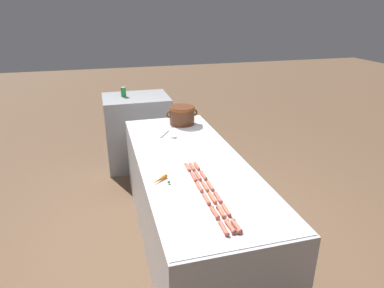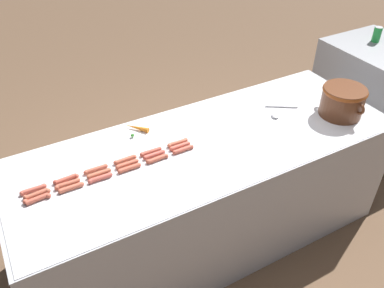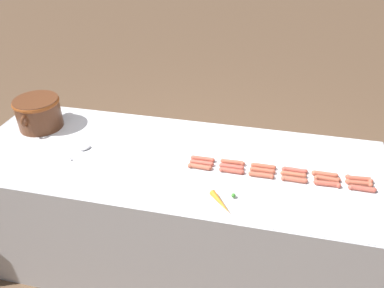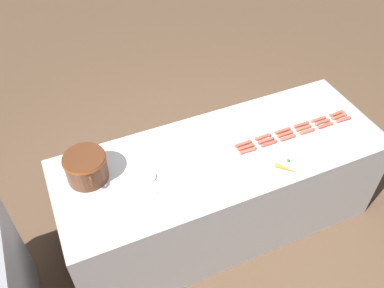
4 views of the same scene
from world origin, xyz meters
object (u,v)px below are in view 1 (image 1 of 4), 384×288
Objects in this scene: hot_dog_4 at (194,177)px; hot_dog_7 at (221,212)px; back_cabinet at (138,131)px; carrot at (159,180)px; hot_dog_1 at (215,212)px; hot_dog_15 at (210,186)px; hot_dog_0 at (224,228)px; hot_dog_10 at (198,176)px; hot_dog_13 at (226,210)px; hot_dog_14 at (218,198)px; soda_can at (123,92)px; serving_spoon at (171,136)px; hot_dog_12 at (236,226)px; hot_dog_2 at (206,199)px; bean_pot at (182,114)px; hot_dog_16 at (203,175)px; hot_dog_3 at (199,187)px; hot_dog_8 at (212,198)px; hot_dog_11 at (192,167)px; hot_dog_17 at (197,166)px; hot_dog_5 at (188,167)px; hot_dog_9 at (205,186)px; hot_dog_6 at (230,226)px.

hot_dog_7 is at bearing -85.55° from hot_dog_4.
carrot is (-0.08, -2.17, 0.38)m from back_cabinet.
hot_dog_15 is (0.08, 0.33, 0.00)m from hot_dog_1.
hot_dog_0 is 0.68m from hot_dog_10.
hot_dog_13 is at bearing -85.26° from hot_dog_10.
hot_dog_10 is at bearing 85.59° from hot_dog_1.
hot_dog_14 is 2.59m from soda_can.
back_cabinet is 3.92× the size of serving_spoon.
carrot is (-0.26, 0.02, 0.00)m from hot_dog_4.
hot_dog_4 is 0.67m from hot_dog_12.
hot_dog_2 is 0.39× the size of bean_pot.
hot_dog_3 is at bearing -116.38° from hot_dog_16.
hot_dog_0 is at bearing -97.39° from hot_dog_8.
hot_dog_1 is 1.00× the size of hot_dog_11.
hot_dog_15 is 0.34m from hot_dog_17.
hot_dog_15 is at bearing -76.27° from hot_dog_10.
hot_dog_3 is at bearing -82.16° from soda_can.
back_cabinet reaches higher than hot_dog_2.
soda_can is at bearing 91.77° from carrot.
hot_dog_2 is 1.12× the size of soda_can.
carrot reaches higher than hot_dog_2.
hot_dog_2 is at bearing 103.42° from hot_dog_12.
hot_dog_10 is at bearing 94.74° from hot_dog_13.
hot_dog_5 is 0.35m from hot_dog_15.
hot_dog_8 and hot_dog_13 have the same top height.
hot_dog_7 is at bearing -82.26° from soda_can.
hot_dog_5 is at bearing -101.53° from bean_pot.
hot_dog_1 is 0.51m from hot_dog_10.
hot_dog_9 is at bearing -97.31° from bean_pot.
hot_dog_8 and hot_dog_17 have the same top height.
hot_dog_2 is at bearing -53.45° from carrot.
hot_dog_4 is (0.18, -2.19, 0.38)m from back_cabinet.
back_cabinet is 2.38m from hot_dog_3.
hot_dog_13 is 0.61m from carrot.
hot_dog_7 is at bearing 75.34° from hot_dog_0.
hot_dog_5 is 0.68m from hot_dog_13.
hot_dog_7 is at bearing -86.58° from hot_dog_5.
hot_dog_16 is (0.04, 0.17, 0.00)m from hot_dog_9.
hot_dog_7 is at bearing -89.12° from serving_spoon.
hot_dog_3 is 1.00× the size of hot_dog_14.
hot_dog_1 is 1.00× the size of hot_dog_12.
hot_dog_2 is 1.26m from serving_spoon.
hot_dog_3 is at bearing -91.07° from serving_spoon.
hot_dog_8 is 0.92× the size of carrot.
hot_dog_6 is at bearing 170.83° from hot_dog_12.
hot_dog_2 is at bearing -104.26° from hot_dog_9.
hot_dog_10 is at bearing -80.60° from soda_can.
hot_dog_3 is at bearing 98.83° from hot_dog_12.
hot_dog_8 is 1.00× the size of hot_dog_15.
hot_dog_3 is 0.92× the size of carrot.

